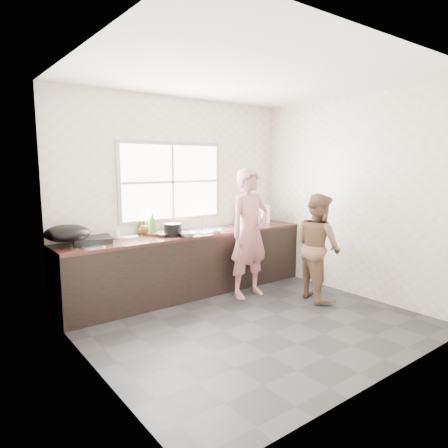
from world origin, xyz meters
TOP-DOWN VIEW (x-y plane):
  - floor at (0.00, 0.00)m, footprint 3.60×3.20m
  - ceiling at (0.00, 0.00)m, footprint 3.60×3.20m
  - wall_back at (0.00, 1.60)m, footprint 3.60×0.01m
  - wall_left at (-1.80, 0.00)m, footprint 0.01×3.20m
  - wall_right at (1.80, 0.00)m, footprint 0.01×3.20m
  - wall_front at (0.00, -1.60)m, footprint 3.60×0.01m
  - cabinet at (0.00, 1.29)m, footprint 3.60×0.62m
  - countertop at (0.00, 1.29)m, footprint 3.60×0.64m
  - sink at (0.35, 1.29)m, footprint 0.55×0.45m
  - faucet at (0.35, 1.49)m, footprint 0.02×0.02m
  - window_frame at (-0.10, 1.59)m, footprint 1.60×0.05m
  - window_glazing at (-0.10, 1.57)m, footprint 1.50×0.01m
  - woman at (0.60, 0.74)m, footprint 0.60×0.40m
  - person_side at (1.24, 0.09)m, footprint 0.71×0.82m
  - cutting_board at (-0.38, 1.41)m, footprint 0.48×0.48m
  - cleaver at (-0.42, 1.21)m, footprint 0.19×0.12m
  - bowl_mince at (-0.17, 1.08)m, footprint 0.27×0.27m
  - bowl_crabs at (0.84, 1.16)m, footprint 0.20×0.20m
  - bowl_held at (0.30, 1.08)m, footprint 0.20×0.20m
  - black_pot at (-0.31, 1.22)m, footprint 0.28×0.28m
  - plate_food at (-0.82, 1.45)m, footprint 0.25×0.25m
  - bottle_green at (-0.50, 1.43)m, footprint 0.16×0.16m
  - bottle_brown_tall at (-0.59, 1.52)m, footprint 0.09×0.09m
  - bottle_brown_short at (-0.58, 1.52)m, footprint 0.17×0.17m
  - glass_jar at (-0.95, 1.52)m, footprint 0.08×0.08m
  - burner at (-1.29, 1.44)m, footprint 0.52×0.52m
  - wok at (-1.61, 1.35)m, footprint 0.67×0.67m
  - dish_rack at (1.19, 1.34)m, footprint 0.47×0.36m
  - pot_lid_left at (-1.39, 1.17)m, footprint 0.36×0.36m
  - pot_lid_right at (-0.90, 1.52)m, footprint 0.31×0.31m

SIDE VIEW (x-z plane):
  - floor at x=0.00m, z-range -0.01..0.00m
  - cabinet at x=0.00m, z-range 0.00..0.82m
  - person_side at x=1.24m, z-range 0.00..1.42m
  - woman at x=0.60m, z-range 0.00..1.62m
  - countertop at x=0.00m, z-range 0.82..0.86m
  - sink at x=0.35m, z-range 0.85..0.88m
  - pot_lid_right at x=-0.90m, z-range 0.86..0.87m
  - pot_lid_left at x=-1.39m, z-range 0.86..0.87m
  - plate_food at x=-0.82m, z-range 0.86..0.88m
  - cutting_board at x=-0.38m, z-range 0.86..0.90m
  - bowl_held at x=0.30m, z-range 0.86..0.92m
  - bowl_mince at x=-0.17m, z-range 0.86..0.92m
  - bowl_crabs at x=0.84m, z-range 0.86..0.92m
  - burner at x=-1.29m, z-range 0.86..0.92m
  - cleaver at x=-0.42m, z-range 0.90..0.91m
  - glass_jar at x=-0.95m, z-range 0.86..0.96m
  - black_pot at x=-0.31m, z-range 0.86..1.02m
  - bottle_brown_tall at x=-0.59m, z-range 0.86..1.04m
  - bottle_brown_short at x=-0.58m, z-range 0.86..1.04m
  - faucet at x=0.35m, z-range 0.86..1.16m
  - wok at x=-1.61m, z-range 0.92..1.11m
  - bottle_green at x=-0.50m, z-range 0.86..1.17m
  - dish_rack at x=1.19m, z-range 0.86..1.18m
  - wall_back at x=0.00m, z-range 0.00..2.70m
  - wall_left at x=-1.80m, z-range 0.00..2.70m
  - wall_right at x=1.80m, z-range 0.00..2.70m
  - wall_front at x=0.00m, z-range 0.00..2.70m
  - window_glazing at x=-0.10m, z-range 1.05..2.05m
  - window_frame at x=-0.10m, z-range 1.00..2.10m
  - ceiling at x=0.00m, z-range 2.70..2.71m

